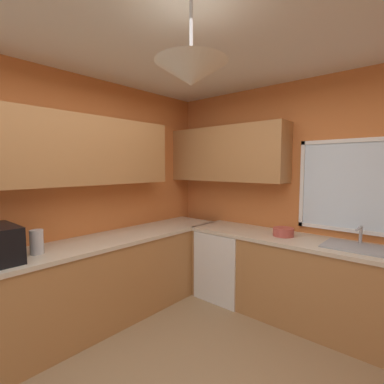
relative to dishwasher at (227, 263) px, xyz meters
name	(u,v)px	position (x,y,z in m)	size (l,w,h in m)	color
room_shell	(196,152)	(0.46, -1.16, 1.34)	(3.68, 4.04, 2.67)	#D17238
counter_run_left	(79,288)	(-0.66, -1.62, 0.02)	(0.65, 3.65, 0.88)	#AD7542
counter_run_back	(311,282)	(1.02, 0.03, 0.02)	(2.77, 0.65, 0.88)	#AD7542
dishwasher	(227,263)	(0.00, 0.00, 0.00)	(0.60, 0.60, 0.84)	white
kettle	(37,242)	(-0.64, -2.00, 0.57)	(0.11, 0.11, 0.21)	#B7B7BC
sink_assembly	(357,247)	(1.42, 0.04, 0.47)	(0.56, 0.40, 0.19)	#9EA0A5
bowl	(283,232)	(0.71, 0.03, 0.51)	(0.22, 0.22, 0.09)	#B74C42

